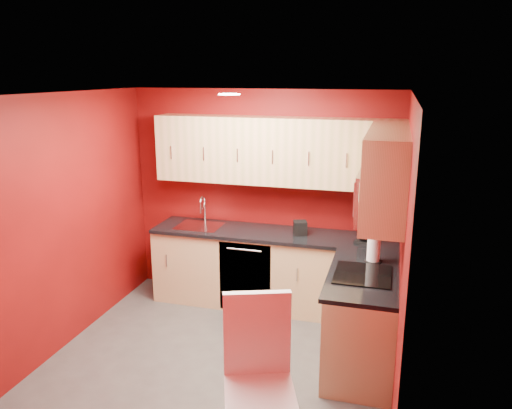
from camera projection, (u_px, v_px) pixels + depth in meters
The scene contains 21 objects.
floor at pixel (223, 355), 4.87m from camera, with size 3.20×3.20×0.00m, color #4C4A47.
ceiling at pixel (218, 94), 4.23m from camera, with size 3.20×3.20×0.00m, color white.
wall_back at pixel (263, 196), 5.95m from camera, with size 3.20×3.20×0.00m, color maroon.
wall_front at pixel (141, 305), 3.16m from camera, with size 3.20×3.20×0.00m, color maroon.
wall_left at pixel (69, 220), 4.97m from camera, with size 3.00×3.00×0.00m, color maroon.
wall_right at pixel (402, 250), 4.13m from camera, with size 3.00×3.00×0.00m, color maroon.
base_cabinets_back at pixel (273, 271), 5.82m from camera, with size 2.80×0.60×0.87m, color tan.
base_cabinets_right at pixel (362, 321), 4.65m from camera, with size 0.60×1.30×0.87m, color tan.
countertop_back at pixel (273, 234), 5.69m from camera, with size 2.80×0.63×0.04m, color black.
countertop_right at pixel (363, 276), 4.53m from camera, with size 0.63×1.27×0.04m, color black.
upper_cabinets_back at pixel (276, 151), 5.59m from camera, with size 2.80×0.35×0.75m, color tan.
upper_cabinets_right at pixel (387, 164), 4.43m from camera, with size 0.35×1.55×0.75m.
microwave at pixel (381, 195), 4.27m from camera, with size 0.42×0.76×0.42m.
cooktop at pixel (363, 274), 4.49m from camera, with size 0.50×0.55×0.01m, color black.
sink at pixel (200, 223), 5.93m from camera, with size 0.52×0.42×0.35m.
dishwasher_front at pixel (245, 278), 5.62m from camera, with size 0.60×0.02×0.82m, color black.
downlight at pixel (229, 94), 4.52m from camera, with size 0.20×0.20×0.01m, color white.
coffee_maker at pixel (365, 230), 5.33m from camera, with size 0.16×0.22×0.27m, color black, non-canonical shape.
napkin_holder at pixel (300, 228), 5.60m from camera, with size 0.14×0.14×0.15m, color black, non-canonical shape.
paper_towel at pixel (374, 247), 4.78m from camera, with size 0.16×0.16×0.29m, color white, non-canonical shape.
dining_chair at pixel (259, 386), 3.42m from camera, with size 0.48×0.50×1.19m, color white, non-canonical shape.
Camera 1 is at (1.49, -4.08, 2.67)m, focal length 35.00 mm.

